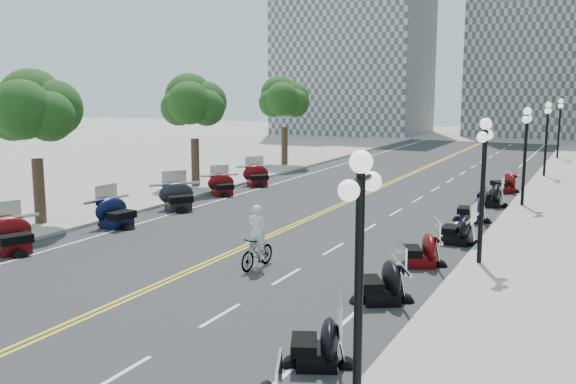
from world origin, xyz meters
The scene contains 48 objects.
ground centered at (0.00, 0.00, 0.00)m, with size 160.00×160.00×0.00m, color gray.
road centered at (0.00, 10.00, 0.00)m, with size 16.00×90.00×0.01m, color #333335.
centerline_yellow_a centered at (-0.12, 10.00, 0.01)m, with size 0.12×90.00×0.00m, color yellow.
centerline_yellow_b centered at (0.12, 10.00, 0.01)m, with size 0.12×90.00×0.00m, color yellow.
edge_line_north centered at (6.40, 10.00, 0.01)m, with size 0.12×90.00×0.00m, color white.
edge_line_south centered at (-6.40, 10.00, 0.01)m, with size 0.12×90.00×0.00m, color white.
lane_dash_4 centered at (3.20, -8.00, 0.01)m, with size 0.12×2.00×0.00m, color white.
lane_dash_5 centered at (3.20, -4.00, 0.01)m, with size 0.12×2.00×0.00m, color white.
lane_dash_6 centered at (3.20, 0.00, 0.01)m, with size 0.12×2.00×0.00m, color white.
lane_dash_7 centered at (3.20, 4.00, 0.01)m, with size 0.12×2.00×0.00m, color white.
lane_dash_8 centered at (3.20, 8.00, 0.01)m, with size 0.12×2.00×0.00m, color white.
lane_dash_9 centered at (3.20, 12.00, 0.01)m, with size 0.12×2.00×0.00m, color white.
lane_dash_10 centered at (3.20, 16.00, 0.01)m, with size 0.12×2.00×0.00m, color white.
lane_dash_11 centered at (3.20, 20.00, 0.01)m, with size 0.12×2.00×0.00m, color white.
lane_dash_12 centered at (3.20, 24.00, 0.01)m, with size 0.12×2.00×0.00m, color white.
lane_dash_13 centered at (3.20, 28.00, 0.01)m, with size 0.12×2.00×0.00m, color white.
lane_dash_14 centered at (3.20, 32.00, 0.01)m, with size 0.12×2.00×0.00m, color white.
lane_dash_15 centered at (3.20, 36.00, 0.01)m, with size 0.12×2.00×0.00m, color white.
lane_dash_16 centered at (3.20, 40.00, 0.01)m, with size 0.12×2.00×0.00m, color white.
lane_dash_17 centered at (3.20, 44.00, 0.01)m, with size 0.12×2.00×0.00m, color white.
lane_dash_18 centered at (3.20, 48.00, 0.01)m, with size 0.12×2.00×0.00m, color white.
lane_dash_19 centered at (3.20, 52.00, 0.01)m, with size 0.12×2.00×0.00m, color white.
sidewalk_north centered at (10.50, 10.00, 0.07)m, with size 5.00×90.00×0.15m, color #9E9991.
sidewalk_south centered at (-10.50, 10.00, 0.07)m, with size 5.00×90.00×0.15m, color #9E9991.
distant_block_a centered at (-18.00, 62.00, 13.00)m, with size 18.00×14.00×26.00m, color gray.
distant_block_b centered at (4.00, 68.00, 15.00)m, with size 16.00×12.00×30.00m, color gray.
street_lamp_1 centered at (8.60, -8.00, 2.60)m, with size 0.50×1.20×4.90m, color black, non-canonical shape.
street_lamp_2 centered at (8.60, 4.00, 2.60)m, with size 0.50×1.20×4.90m, color black, non-canonical shape.
street_lamp_3 centered at (8.60, 16.00, 2.60)m, with size 0.50×1.20×4.90m, color black, non-canonical shape.
street_lamp_4 centered at (8.60, 28.00, 2.60)m, with size 0.50×1.20×4.90m, color black, non-canonical shape.
street_lamp_5 centered at (8.60, 40.00, 2.60)m, with size 0.50×1.20×4.90m, color black, non-canonical shape.
tree_2 centered at (-10.00, 2.00, 4.75)m, with size 4.80×4.80×9.20m, color #235619, non-canonical shape.
tree_3 centered at (-10.00, 14.00, 4.75)m, with size 4.80×4.80×9.20m, color #235619, non-canonical shape.
tree_4 centered at (-10.00, 26.00, 4.75)m, with size 4.80×4.80×9.20m, color #235619, non-canonical shape.
motorcycle_n_4 centered at (6.83, -5.74, 0.62)m, with size 1.78×1.78×1.25m, color black, non-canonical shape.
motorcycle_n_5 centered at (6.74, -1.04, 0.70)m, with size 1.99×1.99×1.39m, color black, non-canonical shape.
motorcycle_n_6 centered at (6.77, 3.16, 0.66)m, with size 1.90×1.90×1.33m, color #590A0C, non-canonical shape.
motorcycle_n_7 centered at (7.27, 6.94, 0.67)m, with size 1.93×1.93×1.35m, color black, non-canonical shape.
motorcycle_n_8 centered at (6.93, 11.42, 0.65)m, with size 1.87×1.87×1.31m, color black, non-canonical shape.
motorcycle_n_9 centered at (7.09, 15.69, 0.68)m, with size 1.95×1.95×1.36m, color black, non-canonical shape.
motorcycle_n_10 centered at (7.06, 20.48, 0.67)m, with size 1.92×1.92×1.34m, color #590A0C, non-canonical shape.
motorcycle_s_5 centered at (-7.23, -1.91, 0.76)m, with size 2.18×2.18×1.52m, color #590A0C, non-canonical shape.
motorcycle_s_6 centered at (-6.75, 3.22, 0.75)m, with size 2.15×2.15×1.51m, color black, non-canonical shape.
motorcycle_s_7 centered at (-6.70, 7.68, 0.78)m, with size 2.22×2.22×1.56m, color black, non-canonical shape.
motorcycle_s_8 centered at (-7.06, 12.37, 0.68)m, with size 1.94×1.94×1.36m, color #590A0C, non-canonical shape.
motorcycle_s_9 centered at (-7.01, 16.30, 0.73)m, with size 2.08×2.08×1.46m, color #590A0C, non-canonical shape.
bicycle centered at (1.87, 0.43, 0.56)m, with size 0.53×1.87×1.12m, color #A51414.
cyclist_rider centered at (1.87, 0.43, 2.05)m, with size 0.68×0.45×1.86m, color white.
Camera 1 is at (12.23, -18.02, 6.15)m, focal length 40.00 mm.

